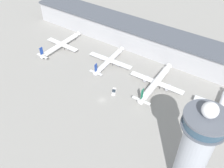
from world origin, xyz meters
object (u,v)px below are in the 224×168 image
(airplane_gate_charlie, at_px, (156,82))
(airplane_gate_delta, at_px, (221,107))
(airplane_gate_bravo, at_px, (110,60))
(service_truck_fuel, at_px, (208,110))
(service_truck_catering, at_px, (114,91))
(airplane_gate_alpha, at_px, (61,44))
(control_tower, at_px, (195,150))

(airplane_gate_charlie, bearing_deg, airplane_gate_delta, 2.59)
(airplane_gate_bravo, relative_size, service_truck_fuel, 4.71)
(service_truck_catering, bearing_deg, airplane_gate_delta, 19.11)
(airplane_gate_alpha, relative_size, airplane_gate_bravo, 1.14)
(airplane_gate_charlie, distance_m, service_truck_catering, 29.63)
(airplane_gate_alpha, height_order, service_truck_catering, airplane_gate_alpha)
(control_tower, bearing_deg, service_truck_fuel, 95.30)
(control_tower, distance_m, airplane_gate_alpha, 142.12)
(airplane_gate_bravo, distance_m, airplane_gate_charlie, 41.38)
(airplane_gate_charlie, bearing_deg, service_truck_fuel, -2.78)
(airplane_gate_bravo, relative_size, airplane_gate_delta, 1.02)
(airplane_gate_alpha, bearing_deg, airplane_gate_bravo, 5.14)
(airplane_gate_charlie, xyz_separation_m, service_truck_fuel, (37.52, -1.82, -3.31))
(airplane_gate_delta, height_order, service_truck_catering, airplane_gate_delta)
(control_tower, xyz_separation_m, service_truck_catering, (-63.46, 33.95, -25.63))
(airplane_gate_charlie, bearing_deg, airplane_gate_bravo, 174.97)
(airplane_gate_delta, xyz_separation_m, service_truck_catering, (-65.04, -22.54, -3.27))
(airplane_gate_alpha, xyz_separation_m, service_truck_fuel, (124.70, -1.32, -3.31))
(airplane_gate_charlie, distance_m, service_truck_fuel, 37.71)
(airplane_gate_alpha, relative_size, service_truck_catering, 6.23)
(airplane_gate_delta, relative_size, service_truck_catering, 5.35)
(airplane_gate_alpha, distance_m, service_truck_fuel, 124.75)
(control_tower, bearing_deg, service_truck_catering, 151.85)
(control_tower, relative_size, service_truck_catering, 7.74)
(service_truck_catering, distance_m, service_truck_fuel, 61.49)
(airplane_gate_delta, bearing_deg, service_truck_fuel, -149.46)
(airplane_gate_charlie, bearing_deg, service_truck_catering, -135.70)
(airplane_gate_alpha, xyz_separation_m, airplane_gate_charlie, (87.17, 0.50, -0.00))
(airplane_gate_bravo, bearing_deg, control_tower, -34.80)
(airplane_gate_alpha, height_order, airplane_gate_charlie, airplane_gate_charlie)
(control_tower, bearing_deg, airplane_gate_bravo, 145.20)
(service_truck_fuel, bearing_deg, control_tower, -84.70)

